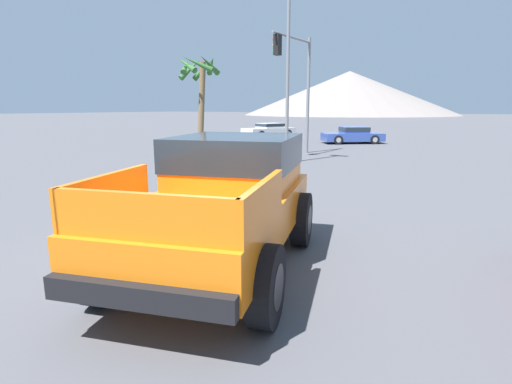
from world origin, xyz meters
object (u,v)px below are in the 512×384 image
(traffic_light_main, at_px, (296,72))
(palm_tree_short, at_px, (199,78))
(street_lamp_post, at_px, (288,60))
(parked_car_white, at_px, (269,130))
(parked_car_blue, at_px, (353,135))
(orange_pickup_truck, at_px, (226,193))

(traffic_light_main, bearing_deg, palm_tree_short, -97.02)
(street_lamp_post, bearing_deg, palm_tree_short, 156.01)
(parked_car_white, height_order, parked_car_blue, parked_car_white)
(traffic_light_main, height_order, street_lamp_post, street_lamp_post)
(street_lamp_post, bearing_deg, traffic_light_main, 111.47)
(palm_tree_short, bearing_deg, street_lamp_post, -23.99)
(orange_pickup_truck, relative_size, parked_car_white, 1.09)
(parked_car_blue, height_order, traffic_light_main, traffic_light_main)
(orange_pickup_truck, bearing_deg, traffic_light_main, 94.91)
(traffic_light_main, distance_m, street_lamp_post, 3.00)
(parked_car_blue, relative_size, palm_tree_short, 0.76)
(street_lamp_post, xyz_separation_m, palm_tree_short, (-8.22, 3.66, -0.21))
(palm_tree_short, bearing_deg, parked_car_blue, 45.95)
(orange_pickup_truck, bearing_deg, palm_tree_short, 113.44)
(orange_pickup_truck, xyz_separation_m, palm_tree_short, (-13.09, 14.27, 3.06))
(traffic_light_main, bearing_deg, parked_car_blue, 179.65)
(parked_car_white, height_order, street_lamp_post, street_lamp_post)
(traffic_light_main, relative_size, street_lamp_post, 0.82)
(parked_car_white, bearing_deg, parked_car_blue, -169.59)
(street_lamp_post, relative_size, palm_tree_short, 1.31)
(parked_car_white, bearing_deg, street_lamp_post, 145.86)
(orange_pickup_truck, distance_m, parked_car_blue, 22.49)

